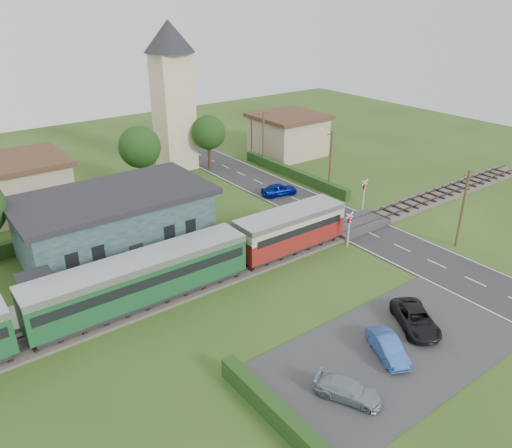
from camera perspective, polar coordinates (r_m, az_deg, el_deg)
ground at (r=40.94m, az=3.75°, el=-4.84°), size 120.00×120.00×0.00m
railway_track at (r=42.23m, az=2.01°, el=-3.64°), size 76.00×3.20×0.49m
road at (r=47.34m, az=13.05°, el=-1.11°), size 6.00×70.00×0.05m
car_park at (r=33.27m, az=15.49°, el=-13.66°), size 17.00×9.00×0.08m
crossing_deck at (r=48.42m, az=11.31°, el=-0.07°), size 6.20×3.40×0.45m
platform at (r=40.09m, az=-12.24°, el=-5.74°), size 30.00×3.00×0.45m
equipment_hut at (r=37.40m, az=-23.62°, el=-7.14°), size 2.30×2.30×2.55m
station_building at (r=43.81m, az=-15.79°, el=0.24°), size 16.00×9.00×5.30m
train at (r=35.05m, az=-17.74°, el=-7.53°), size 43.20×2.90×3.40m
church_tower at (r=62.54m, az=-9.58°, el=15.34°), size 6.00×6.00×17.60m
house_west at (r=55.35m, az=-26.10°, el=3.89°), size 10.80×8.80×5.50m
house_east at (r=69.05m, az=3.69°, el=10.20°), size 8.80×8.80×5.50m
hedge_carpark at (r=27.57m, az=2.25°, el=-20.69°), size 0.80×9.00×1.20m
hedge_roadside at (r=60.26m, az=4.31°, el=5.79°), size 0.80×18.00×1.20m
hedge_station at (r=48.54m, az=-17.51°, el=-0.17°), size 22.00×0.80×1.30m
tree_b at (r=56.32m, az=-13.15°, el=8.54°), size 4.60×4.60×7.34m
tree_c at (r=62.55m, az=-5.45°, el=10.34°), size 4.20×4.20×6.78m
utility_pole_b at (r=46.04m, az=22.54°, el=1.72°), size 1.40×0.22×7.00m
utility_pole_c at (r=55.16m, az=8.50°, el=7.07°), size 1.40×0.22×7.00m
utility_pole_d at (r=63.80m, az=0.84°, el=9.79°), size 1.40×0.22×7.00m
crossing_signal_near at (r=43.72m, az=10.60°, el=-0.05°), size 0.84×0.28×3.28m
crossing_signal_far at (r=51.65m, az=12.27°, el=3.77°), size 0.84×0.28×3.28m
streetlamp_east at (r=68.87m, az=-0.53°, el=10.42°), size 0.30×0.30×5.15m
car_on_road at (r=54.77m, az=2.66°, el=3.97°), size 4.19×2.40×1.34m
car_park_blue at (r=32.29m, az=14.82°, el=-13.42°), size 2.72×3.98×1.24m
car_park_silver at (r=29.08m, az=10.47°, el=-18.17°), size 3.07×4.02×1.09m
car_park_dark at (r=35.15m, az=17.78°, el=-10.29°), size 4.17×5.04×1.28m
pedestrian_near at (r=42.65m, az=-3.81°, el=-1.40°), size 0.72×0.49×1.92m
pedestrian_far at (r=38.33m, az=-20.25°, el=-6.26°), size 0.78×0.98×1.97m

